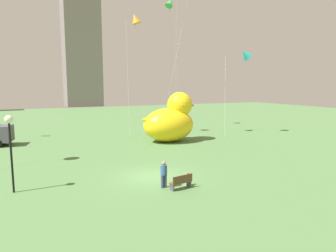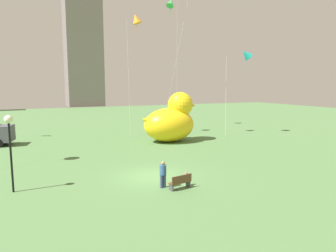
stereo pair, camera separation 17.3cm
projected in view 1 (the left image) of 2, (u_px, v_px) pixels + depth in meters
The scene contains 10 objects.
ground_plane at pixel (153, 176), 21.15m from camera, with size 140.00×140.00×0.00m, color #507843.
park_bench at pixel (181, 182), 18.52m from camera, with size 1.52×0.70×0.90m.
person_adult at pixel (164, 173), 18.73m from camera, with size 0.41×0.41×1.68m.
person_child at pixel (187, 178), 19.14m from camera, with size 0.22×0.22×0.90m.
giant_inflatable_duck at pixel (171, 121), 33.98m from camera, with size 6.71×4.31×5.56m.
lamppost at pixel (10, 133), 17.52m from camera, with size 0.48×0.48×4.61m.
city_skyline at pixel (8, 50), 80.37m from camera, with size 56.46×17.36×35.72m.
kite_orange at pixel (135, 19), 36.31m from camera, with size 2.06×2.04×14.92m.
kite_green at pixel (170, 3), 42.65m from camera, with size 2.16×2.10×18.56m.
kite_teal at pixel (245, 54), 37.79m from camera, with size 4.06×3.94×10.92m.
Camera 1 is at (-7.70, -19.02, 6.32)m, focal length 32.42 mm.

